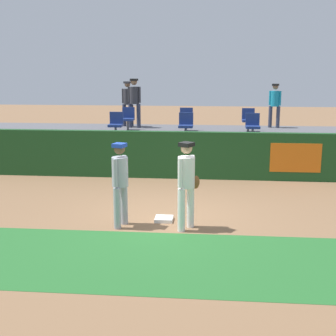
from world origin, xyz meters
TOP-DOWN VIEW (x-y plane):
  - ground_plane at (0.00, 0.00)m, footprint 60.00×60.00m
  - grass_foreground_strip at (0.00, -2.23)m, footprint 18.00×2.80m
  - first_base at (-0.07, -0.03)m, footprint 0.40×0.40m
  - player_fielder_home at (0.46, -0.53)m, footprint 0.55×0.49m
  - player_runner_visitor at (-0.97, -0.48)m, footprint 0.43×0.50m
  - field_wall at (0.02, 4.10)m, footprint 18.00×0.26m
  - bleacher_platform at (0.00, 6.67)m, footprint 18.00×4.80m
  - seat_back_right at (2.29, 7.34)m, footprint 0.46×0.44m
  - seat_back_center at (0.01, 7.34)m, footprint 0.48×0.44m
  - seat_front_right at (2.30, 5.54)m, footprint 0.46×0.44m
  - seat_front_center at (0.10, 5.54)m, footprint 0.48×0.44m
  - seat_back_left at (-2.16, 7.34)m, footprint 0.46×0.44m
  - seat_front_left at (-2.26, 5.54)m, footprint 0.46×0.44m
  - spectator_hooded at (-2.35, 8.36)m, footprint 0.48×0.41m
  - spectator_capped at (-2.03, 8.01)m, footprint 0.52×0.41m
  - spectator_casual at (3.37, 8.50)m, footprint 0.45×0.41m

SIDE VIEW (x-z plane):
  - ground_plane at x=0.00m, z-range 0.00..0.00m
  - grass_foreground_strip at x=0.00m, z-range 0.00..0.01m
  - first_base at x=-0.07m, z-range 0.00..0.08m
  - bleacher_platform at x=0.00m, z-range 0.00..1.04m
  - field_wall at x=0.02m, z-range 0.00..1.45m
  - player_runner_visitor at x=-0.97m, z-range 0.15..1.98m
  - player_fielder_home at x=0.46m, z-range 0.15..2.03m
  - seat_front_right at x=2.30m, z-range 1.09..1.93m
  - seat_front_left at x=-2.26m, z-range 1.09..1.93m
  - seat_back_right at x=2.29m, z-range 1.09..1.93m
  - seat_back_left at x=-2.16m, z-range 1.09..1.93m
  - seat_front_center at x=0.10m, z-range 1.09..1.93m
  - seat_back_center at x=0.01m, z-range 1.09..1.93m
  - spectator_casual at x=3.37m, z-range 1.17..2.86m
  - spectator_hooded at x=-2.35m, z-range 1.18..2.94m
  - spectator_capped at x=-2.03m, z-range 1.19..3.06m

